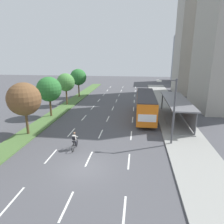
# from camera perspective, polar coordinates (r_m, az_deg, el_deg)

# --- Properties ---
(ground_plane) EXTENTS (140.00, 140.00, 0.00)m
(ground_plane) POSITION_cam_1_polar(r_m,az_deg,el_deg) (16.84, -7.86, -15.56)
(ground_plane) COLOR #4C4C51
(median_strip) EXTENTS (2.60, 52.00, 0.12)m
(median_strip) POSITION_cam_1_polar(r_m,az_deg,el_deg) (37.00, -12.36, 2.10)
(median_strip) COLOR #4C7038
(median_strip) RESTS_ON ground
(sidewalk_right) EXTENTS (4.50, 52.00, 0.15)m
(sidewalk_right) POSITION_cam_1_polar(r_m,az_deg,el_deg) (35.29, 15.60, 1.22)
(sidewalk_right) COLOR gray
(sidewalk_right) RESTS_ON ground
(lane_divider_left) EXTENTS (0.14, 48.33, 0.01)m
(lane_divider_left) POSITION_cam_1_polar(r_m,az_deg,el_deg) (34.45, -5.54, 1.27)
(lane_divider_left) COLOR white
(lane_divider_left) RESTS_ON ground
(lane_divider_center) EXTENTS (0.14, 48.33, 0.01)m
(lane_divider_center) POSITION_cam_1_polar(r_m,az_deg,el_deg) (33.86, 0.25, 1.08)
(lane_divider_center) COLOR white
(lane_divider_center) RESTS_ON ground
(lane_divider_right) EXTENTS (0.14, 48.33, 0.01)m
(lane_divider_right) POSITION_cam_1_polar(r_m,az_deg,el_deg) (33.63, 6.18, 0.88)
(lane_divider_right) COLOR white
(lane_divider_right) RESTS_ON ground
(bus_shelter) EXTENTS (2.90, 11.77, 2.86)m
(bus_shelter) POSITION_cam_1_polar(r_m,az_deg,el_deg) (28.25, 18.34, 1.09)
(bus_shelter) COLOR gray
(bus_shelter) RESTS_ON sidewalk_right
(bus) EXTENTS (2.54, 11.29, 3.37)m
(bus) POSITION_cam_1_polar(r_m,az_deg,el_deg) (28.91, 9.57, 2.44)
(bus) COLOR orange
(bus) RESTS_ON ground
(cyclist) EXTENTS (0.46, 1.82, 1.71)m
(cyclist) POSITION_cam_1_polar(r_m,az_deg,el_deg) (19.61, -10.67, -8.29)
(cyclist) COLOR black
(cyclist) RESTS_ON ground
(median_tree_second) EXTENTS (3.62, 3.62, 5.83)m
(median_tree_second) POSITION_cam_1_polar(r_m,az_deg,el_deg) (23.71, -23.82, 3.38)
(median_tree_second) COLOR brown
(median_tree_second) RESTS_ON median_strip
(median_tree_third) EXTENTS (3.50, 3.50, 5.69)m
(median_tree_third) POSITION_cam_1_polar(r_m,az_deg,el_deg) (29.80, -17.55, 6.21)
(median_tree_third) COLOR brown
(median_tree_third) RESTS_ON median_strip
(median_tree_fourth) EXTENTS (3.11, 3.11, 5.55)m
(median_tree_fourth) POSITION_cam_1_polar(r_m,az_deg,el_deg) (36.07, -13.08, 8.24)
(median_tree_fourth) COLOR brown
(median_tree_fourth) RESTS_ON median_strip
(median_tree_fifth) EXTENTS (3.34, 3.34, 5.84)m
(median_tree_fifth) POSITION_cam_1_polar(r_m,az_deg,el_deg) (42.44, -9.61, 9.80)
(median_tree_fifth) COLOR brown
(median_tree_fifth) RESTS_ON median_strip
(streetlight) EXTENTS (1.91, 0.24, 6.50)m
(streetlight) POSITION_cam_1_polar(r_m,az_deg,el_deg) (20.06, 16.87, 1.25)
(streetlight) COLOR #4C4C51
(streetlight) RESTS_ON sidewalk_right
(building_mid_right) EXTENTS (8.92, 8.23, 27.18)m
(building_mid_right) POSITION_cam_1_polar(r_m,az_deg,el_deg) (50.33, 23.79, 20.33)
(building_mid_right) COLOR #A39E93
(building_mid_right) RESTS_ON ground
(building_far_right) EXTENTS (10.91, 10.74, 14.71)m
(building_far_right) POSITION_cam_1_polar(r_m,az_deg,el_deg) (69.01, 22.06, 13.81)
(building_far_right) COLOR #8E939E
(building_far_right) RESTS_ON ground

